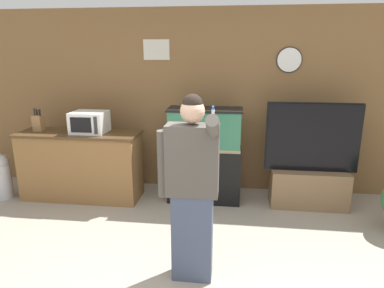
# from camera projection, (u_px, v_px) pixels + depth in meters

# --- Properties ---
(wall_back_paneled) EXTENTS (10.00, 0.08, 2.60)m
(wall_back_paneled) POSITION_uv_depth(u_px,v_px,m) (200.00, 102.00, 4.97)
(wall_back_paneled) COLOR brown
(wall_back_paneled) RESTS_ON ground_plane
(counter_island) EXTENTS (1.66, 0.57, 0.94)m
(counter_island) POSITION_uv_depth(u_px,v_px,m) (81.00, 165.00, 4.77)
(counter_island) COLOR brown
(counter_island) RESTS_ON ground_plane
(microwave) EXTENTS (0.45, 0.39, 0.28)m
(microwave) POSITION_uv_depth(u_px,v_px,m) (90.00, 122.00, 4.61)
(microwave) COLOR white
(microwave) RESTS_ON counter_island
(knife_block) EXTENTS (0.12, 0.12, 0.31)m
(knife_block) POSITION_uv_depth(u_px,v_px,m) (38.00, 123.00, 4.71)
(knife_block) COLOR olive
(knife_block) RESTS_ON counter_island
(aquarium_on_stand) EXTENTS (0.98, 0.43, 1.29)m
(aquarium_on_stand) POSITION_uv_depth(u_px,v_px,m) (205.00, 155.00, 4.65)
(aquarium_on_stand) COLOR black
(aquarium_on_stand) RESTS_ON ground_plane
(tv_on_stand) EXTENTS (1.19, 0.40, 1.39)m
(tv_on_stand) POSITION_uv_depth(u_px,v_px,m) (309.00, 177.00, 4.52)
(tv_on_stand) COLOR brown
(tv_on_stand) RESTS_ON ground_plane
(person_standing) EXTENTS (0.53, 0.40, 1.68)m
(person_standing) POSITION_uv_depth(u_px,v_px,m) (191.00, 188.00, 2.94)
(person_standing) COLOR #424C66
(person_standing) RESTS_ON ground_plane
(trash_bin) EXTENTS (0.26, 0.26, 0.65)m
(trash_bin) POSITION_uv_depth(u_px,v_px,m) (1.00, 176.00, 4.78)
(trash_bin) COLOR #B7B7BC
(trash_bin) RESTS_ON ground_plane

